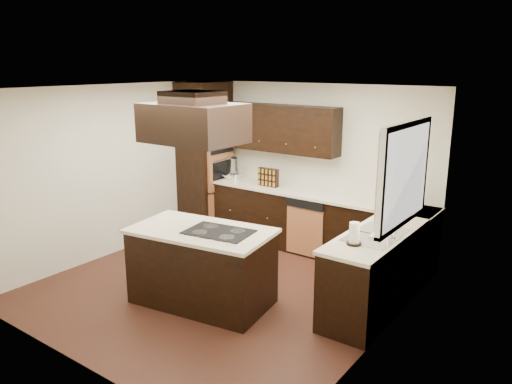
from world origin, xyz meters
TOP-DOWN VIEW (x-y plane):
  - floor at (0.00, 0.00)m, footprint 4.20×4.20m
  - ceiling at (0.00, 0.00)m, footprint 4.20×4.20m
  - wall_back at (0.00, 2.11)m, footprint 4.20×0.02m
  - wall_front at (0.00, -2.11)m, footprint 4.20×0.02m
  - wall_left at (-2.11, 0.00)m, footprint 0.02×4.20m
  - wall_right at (2.11, 0.00)m, footprint 0.02×4.20m
  - oven_column at (-1.78, 1.71)m, footprint 0.65×0.75m
  - wall_oven_face at (-1.43, 1.71)m, footprint 0.05×0.62m
  - base_cabinets_back at (0.03, 1.80)m, footprint 2.93×0.60m
  - base_cabinets_right at (1.80, 0.90)m, footprint 0.60×2.40m
  - countertop_back at (0.03, 1.79)m, footprint 2.93×0.63m
  - countertop_right at (1.79, 0.90)m, footprint 0.63×2.40m
  - upper_cabinets at (-0.43, 1.93)m, footprint 2.00×0.34m
  - dishwasher_front at (0.33, 1.50)m, footprint 0.60×0.05m
  - window_frame at (2.07, 0.55)m, footprint 0.06×1.32m
  - window_pane at (2.10, 0.55)m, footprint 0.00×1.20m
  - curtain_left at (2.01, 0.13)m, footprint 0.02×0.34m
  - curtain_right at (2.01, 0.97)m, footprint 0.02×0.34m
  - sink_rim at (1.80, 0.55)m, footprint 0.52×0.84m
  - island at (0.08, -0.45)m, footprint 1.70×1.09m
  - island_top at (0.08, -0.45)m, footprint 1.76×1.16m
  - cooktop at (0.31, -0.41)m, footprint 0.82×0.61m
  - range_hood at (0.10, -0.55)m, footprint 1.05×0.72m
  - hood_duct at (0.10, -0.55)m, footprint 0.55×0.50m
  - blender_base at (-1.18, 1.76)m, footprint 0.15×0.15m
  - blender_pitcher at (-1.18, 1.76)m, footprint 0.13×0.13m
  - spice_rack at (-0.48, 1.73)m, footprint 0.34×0.09m
  - mixing_bowl at (-1.28, 1.80)m, footprint 0.33×0.33m
  - soap_bottle at (1.72, 1.09)m, footprint 0.12×0.13m
  - paper_towel at (1.73, 0.13)m, footprint 0.12×0.12m

SIDE VIEW (x-z plane):
  - floor at x=0.00m, z-range -0.02..0.00m
  - dishwasher_front at x=0.33m, z-range 0.04..0.76m
  - base_cabinets_back at x=0.03m, z-range 0.00..0.88m
  - base_cabinets_right at x=1.80m, z-range 0.00..0.88m
  - island at x=0.08m, z-range 0.00..0.88m
  - countertop_back at x=0.03m, z-range 0.88..0.92m
  - countertop_right at x=1.79m, z-range 0.88..0.92m
  - island_top at x=0.08m, z-range 0.88..0.92m
  - sink_rim at x=1.80m, z-range 0.92..0.93m
  - cooktop at x=0.31m, z-range 0.92..0.93m
  - mixing_bowl at x=-1.28m, z-range 0.92..0.99m
  - blender_base at x=-1.18m, z-range 0.92..1.02m
  - soap_bottle at x=1.72m, z-range 0.92..1.14m
  - paper_towel at x=1.73m, z-range 0.92..1.16m
  - oven_column at x=-1.78m, z-range 0.00..2.12m
  - spice_rack at x=-0.48m, z-range 0.92..1.20m
  - wall_oven_face at x=-1.43m, z-range 0.73..1.51m
  - blender_pitcher at x=-1.18m, z-range 1.02..1.28m
  - wall_back at x=0.00m, z-range 0.00..2.50m
  - wall_front at x=0.00m, z-range 0.00..2.50m
  - wall_left at x=-2.11m, z-range 0.00..2.50m
  - wall_right at x=2.11m, z-range 0.00..2.50m
  - window_frame at x=2.07m, z-range 1.09..2.21m
  - window_pane at x=2.10m, z-range 1.15..2.15m
  - curtain_left at x=2.01m, z-range 1.25..2.15m
  - curtain_right at x=2.01m, z-range 1.25..2.15m
  - upper_cabinets at x=-0.43m, z-range 1.45..2.17m
  - range_hood at x=0.10m, z-range 1.95..2.37m
  - hood_duct at x=0.10m, z-range 2.37..2.50m
  - ceiling at x=0.00m, z-range 2.50..2.52m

